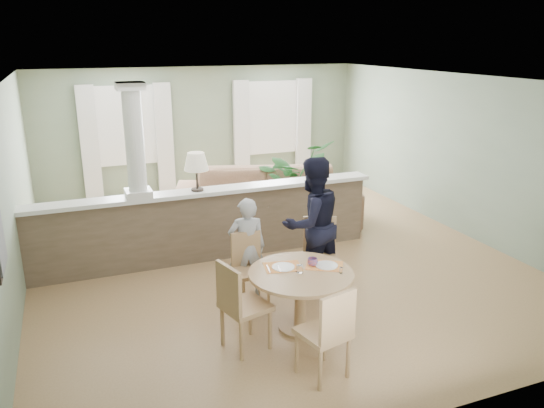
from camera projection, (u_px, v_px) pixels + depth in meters
name	position (u px, v px, depth m)	size (l,w,h in m)	color
ground	(269.00, 255.00, 8.34)	(8.00, 8.00, 0.00)	tan
room_shell	(252.00, 134.00, 8.34)	(7.02, 8.02, 2.71)	gray
pony_wall	(203.00, 216.00, 7.96)	(5.32, 0.38, 2.70)	#745D4B
sofa	(267.00, 197.00, 9.67)	(3.31, 1.29, 0.97)	#91684F
houseplant	(293.00, 181.00, 9.71)	(1.35, 1.17, 1.50)	#266028
dining_table	(301.00, 283.00, 6.05)	(1.20, 1.20, 0.82)	tan
chair_far_boy	(249.00, 265.00, 6.74)	(0.42, 0.42, 0.91)	tan
chair_far_man	(320.00, 252.00, 6.99)	(0.59, 0.59, 1.01)	tan
chair_near	(328.00, 330.00, 5.14)	(0.54, 0.54, 0.99)	tan
chair_side	(239.00, 303.00, 5.64)	(0.57, 0.57, 1.02)	tan
child_person	(247.00, 248.00, 6.85)	(0.49, 0.32, 1.34)	#9A9A9F
man_person	(312.00, 224.00, 7.04)	(0.88, 0.68, 1.81)	black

